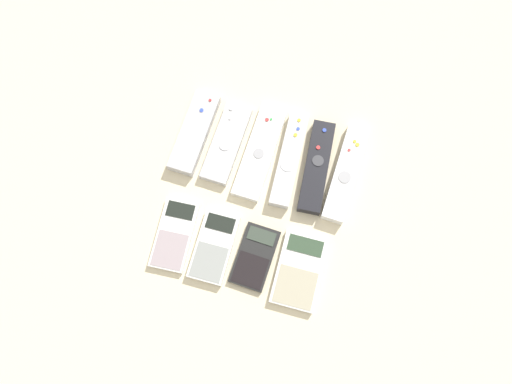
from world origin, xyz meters
name	(u,v)px	position (x,y,z in m)	size (l,w,h in m)	color
ground_plane	(252,209)	(0.00, 0.00, 0.00)	(3.00, 3.00, 0.00)	beige
remote_0	(195,133)	(-0.17, 0.13, 0.01)	(0.06, 0.19, 0.03)	#B7B7BC
remote_1	(227,143)	(-0.09, 0.13, 0.01)	(0.07, 0.19, 0.02)	#B7B7BC
remote_2	(260,152)	(-0.02, 0.13, 0.01)	(0.07, 0.22, 0.02)	white
remote_3	(289,159)	(0.05, 0.13, 0.01)	(0.05, 0.22, 0.03)	silver
remote_4	(317,167)	(0.11, 0.12, 0.01)	(0.06, 0.21, 0.03)	black
remote_5	(346,173)	(0.17, 0.13, 0.01)	(0.06, 0.22, 0.03)	white
calculator_0	(175,234)	(-0.14, -0.10, 0.01)	(0.08, 0.15, 0.01)	silver
calculator_1	(214,247)	(-0.05, -0.10, 0.01)	(0.07, 0.15, 0.02)	silver
calculator_2	(255,257)	(0.03, -0.10, 0.01)	(0.08, 0.13, 0.01)	black
calculator_3	(299,271)	(0.13, -0.10, 0.01)	(0.09, 0.15, 0.02)	silver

